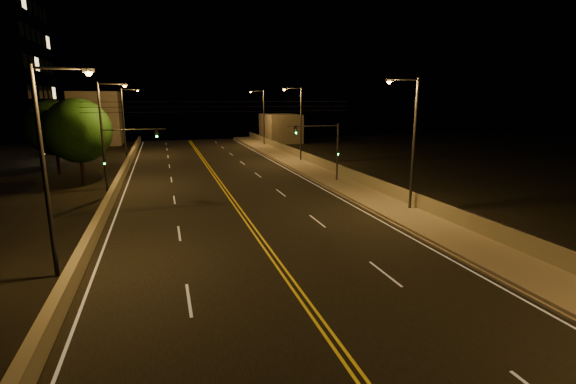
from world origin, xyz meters
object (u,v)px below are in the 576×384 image
object	(u,v)px
streetlight_5	(105,129)
traffic_signal_left	(117,153)
streetlight_3	(262,114)
tree_0	(78,131)
streetlight_2	(299,120)
streetlight_1	(411,137)
tree_2	(80,129)
streetlight_6	(125,118)
tree_1	(54,128)
streetlight_4	(49,159)
traffic_signal_right	(328,146)

from	to	relation	value
streetlight_5	traffic_signal_left	xyz separation A→B (m)	(1.17, -3.30, -1.78)
streetlight_3	tree_0	size ratio (longest dim) A/B	1.16
streetlight_2	traffic_signal_left	xyz separation A→B (m)	(-20.29, -13.55, -1.78)
streetlight_1	tree_2	world-z (taller)	streetlight_1
streetlight_6	tree_2	distance (m)	6.88
streetlight_3	tree_2	bearing A→B (deg)	-157.55
traffic_signal_left	streetlight_6	bearing A→B (deg)	92.50
streetlight_3	traffic_signal_left	xyz separation A→B (m)	(-20.29, -33.59, -1.78)
streetlight_1	tree_1	xyz separation A→B (m)	(-27.62, 24.62, -0.44)
streetlight_2	streetlight_4	size ratio (longest dim) A/B	1.00
streetlight_4	tree_0	bearing A→B (deg)	96.65
traffic_signal_left	streetlight_1	bearing A→B (deg)	-29.51
streetlight_2	streetlight_6	bearing A→B (deg)	148.30
streetlight_5	streetlight_6	world-z (taller)	same
streetlight_1	streetlight_2	distance (m)	25.03
streetlight_4	streetlight_2	bearing A→B (deg)	54.54
streetlight_5	traffic_signal_left	size ratio (longest dim) A/B	1.65
streetlight_3	traffic_signal_right	distance (m)	33.67
streetlight_1	tree_0	xyz separation A→B (m)	(-24.12, 17.73, -0.32)
streetlight_1	tree_2	distance (m)	43.29
streetlight_3	streetlight_4	bearing A→B (deg)	-113.16
streetlight_6	tree_1	xyz separation A→B (m)	(-6.16, -13.66, -0.44)
streetlight_2	tree_0	distance (m)	25.20
traffic_signal_left	tree_2	world-z (taller)	tree_2
streetlight_1	streetlight_6	bearing A→B (deg)	119.27
streetlight_4	streetlight_5	bearing A→B (deg)	90.00
traffic_signal_right	streetlight_5	bearing A→B (deg)	170.57
streetlight_2	traffic_signal_left	world-z (taller)	streetlight_2
streetlight_1	tree_0	world-z (taller)	streetlight_1
streetlight_5	traffic_signal_right	xyz separation A→B (m)	(19.89, -3.30, -1.78)
streetlight_6	tree_1	bearing A→B (deg)	-114.27
traffic_signal_right	tree_2	bearing A→B (deg)	138.13
streetlight_1	streetlight_2	world-z (taller)	same
streetlight_4	streetlight_6	size ratio (longest dim) A/B	1.00
streetlight_4	tree_0	world-z (taller)	streetlight_4
streetlight_5	traffic_signal_left	distance (m)	3.93
streetlight_3	traffic_signal_left	bearing A→B (deg)	-121.13
streetlight_6	streetlight_4	bearing A→B (deg)	-90.00
streetlight_3	streetlight_1	bearing A→B (deg)	-90.00
streetlight_6	tree_1	distance (m)	14.99
streetlight_1	streetlight_5	xyz separation A→B (m)	(-21.46, 14.79, 0.00)
streetlight_2	tree_2	world-z (taller)	streetlight_2
streetlight_4	tree_2	xyz separation A→B (m)	(-5.26, 39.13, -1.22)
tree_1	tree_0	bearing A→B (deg)	-63.07
streetlight_1	tree_2	xyz separation A→B (m)	(-26.72, 34.03, -1.22)
streetlight_3	streetlight_6	distance (m)	22.51
streetlight_3	tree_1	size ratio (longest dim) A/B	1.19
streetlight_2	tree_0	bearing A→B (deg)	-163.16
streetlight_5	streetlight_6	bearing A→B (deg)	90.00
streetlight_2	streetlight_6	xyz separation A→B (m)	(-21.46, 13.26, 0.00)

